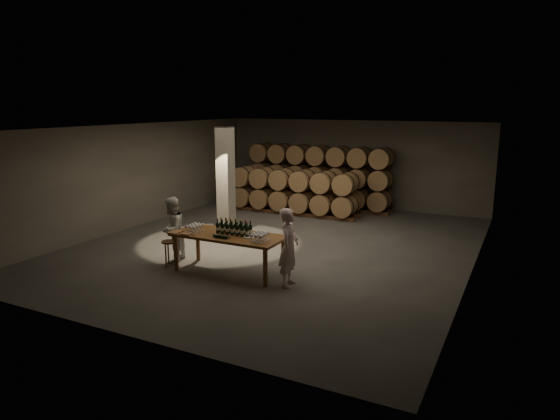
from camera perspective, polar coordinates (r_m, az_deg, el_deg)
The scene contains 15 objects.
room at distance 14.43m, azimuth -6.22°, elevation 3.22°, with size 12.00×12.00×12.00m.
tasting_table at distance 11.42m, azimuth -5.89°, elevation -3.29°, with size 2.60×1.10×0.90m.
barrel_stack_back at distance 18.50m, azimuth 4.48°, elevation 3.96°, with size 5.48×0.95×2.31m.
barrel_stack_front at distance 17.45m, azimuth 1.52°, elevation 2.26°, with size 4.70×0.95×1.57m.
bottle_cluster at distance 11.36m, azimuth -5.29°, elevation -2.18°, with size 0.87×0.24×0.34m.
lying_bottles at distance 11.09m, azimuth -6.79°, elevation -3.03°, with size 0.44×0.07×0.07m.
glass_cluster_left at distance 11.77m, azimuth -9.71°, elevation -1.82°, with size 0.30×0.41×0.16m.
glass_cluster_right at distance 10.80m, azimuth -2.33°, elevation -2.85°, with size 0.31×0.42×0.18m.
plate at distance 11.11m, azimuth -3.51°, elevation -3.09°, with size 0.27×0.27×0.02m, color silver.
notebook_near at distance 11.52m, azimuth -10.67°, elevation -2.69°, with size 0.23×0.18×0.03m, color #976337.
notebook_corner at distance 11.73m, azimuth -11.90°, elevation -2.50°, with size 0.24×0.31×0.03m, color #976337.
pen at distance 11.42m, azimuth -9.96°, elevation -2.85°, with size 0.01×0.01×0.12m, color black.
stool at distance 12.24m, azimuth -12.56°, elevation -3.97°, with size 0.36×0.36×0.59m.
person_man at distance 10.54m, azimuth 1.02°, elevation -4.30°, with size 0.61×0.40×1.68m, color white.
person_woman at distance 12.44m, azimuth -12.24°, elevation -2.19°, with size 0.78×0.61×1.60m, color white.
Camera 1 is at (5.98, -11.75, 3.83)m, focal length 32.00 mm.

